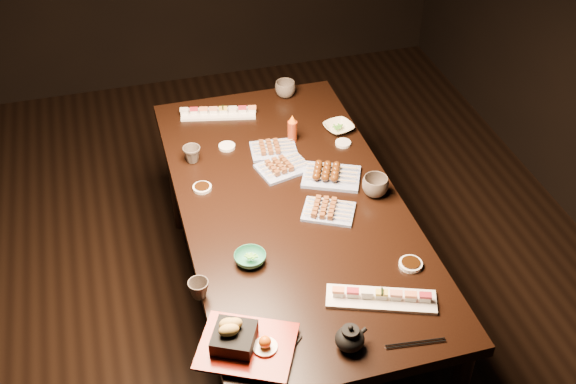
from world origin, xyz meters
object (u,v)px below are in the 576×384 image
(edamame_bowl_green, at_px, (250,258))
(condiment_bottle, at_px, (292,128))
(dining_table, at_px, (291,267))
(sushi_platter_near, at_px, (381,296))
(teapot, at_px, (350,337))
(edamame_bowl_cream, at_px, (339,128))
(tempura_tray, at_px, (246,339))
(sushi_platter_far, at_px, (218,111))
(yakitori_plate_right, at_px, (329,208))
(teacup_mid_right, at_px, (375,186))
(yakitori_plate_left, at_px, (274,146))
(yakitori_plate_center, at_px, (283,164))
(teacup_far_left, at_px, (192,154))
(teacup_near_left, at_px, (199,289))
(teacup_far_right, at_px, (285,89))

(edamame_bowl_green, distance_m, condiment_bottle, 0.81)
(dining_table, distance_m, sushi_platter_near, 0.74)
(teapot, bearing_deg, dining_table, 74.18)
(dining_table, xyz_separation_m, edamame_bowl_cream, (0.36, 0.45, 0.39))
(tempura_tray, bearing_deg, sushi_platter_far, 108.61)
(yakitori_plate_right, xyz_separation_m, edamame_bowl_green, (-0.37, -0.19, -0.01))
(dining_table, relative_size, sushi_platter_far, 5.04)
(sushi_platter_near, xyz_separation_m, tempura_tray, (-0.51, -0.09, 0.03))
(sushi_platter_near, relative_size, teacup_mid_right, 3.55)
(yakitori_plate_left, distance_m, edamame_bowl_green, 0.71)
(dining_table, relative_size, yakitori_plate_center, 8.33)
(edamame_bowl_green, distance_m, teacup_mid_right, 0.65)
(sushi_platter_near, bearing_deg, yakitori_plate_right, 113.96)
(teacup_far_left, bearing_deg, sushi_platter_near, -63.41)
(yakitori_plate_right, distance_m, teacup_mid_right, 0.23)
(sushi_platter_far, relative_size, condiment_bottle, 2.61)
(dining_table, relative_size, edamame_bowl_cream, 13.67)
(edamame_bowl_cream, relative_size, condiment_bottle, 0.96)
(sushi_platter_far, bearing_deg, teacup_near_left, 87.78)
(teapot, bearing_deg, yakitori_plate_right, 63.12)
(yakitori_plate_center, bearing_deg, yakitori_plate_right, -87.51)
(dining_table, relative_size, teapot, 15.28)
(yakitori_plate_left, xyz_separation_m, teacup_near_left, (-0.48, -0.78, 0.01))
(edamame_bowl_cream, xyz_separation_m, teapot, (-0.38, -1.22, 0.03))
(sushi_platter_near, height_order, teacup_far_left, teacup_far_left)
(teacup_mid_right, bearing_deg, dining_table, 173.69)
(edamame_bowl_green, bearing_deg, sushi_platter_near, -37.99)
(sushi_platter_near, distance_m, teapot, 0.24)
(sushi_platter_near, xyz_separation_m, edamame_bowl_cream, (0.20, 1.05, -0.01))
(edamame_bowl_green, bearing_deg, edamame_bowl_cream, 50.86)
(teacup_far_right, bearing_deg, yakitori_plate_right, -94.52)
(edamame_bowl_cream, bearing_deg, sushi_platter_far, 151.19)
(dining_table, bearing_deg, yakitori_plate_right, -30.19)
(dining_table, xyz_separation_m, sushi_platter_far, (-0.16, 0.73, 0.40))
(teacup_far_left, bearing_deg, sushi_platter_far, 61.14)
(tempura_tray, distance_m, condiment_bottle, 1.22)
(teacup_mid_right, xyz_separation_m, condiment_bottle, (-0.22, 0.47, 0.03))
(teacup_mid_right, bearing_deg, sushi_platter_near, -108.85)
(sushi_platter_near, distance_m, yakitori_plate_left, 0.99)
(sushi_platter_far, height_order, yakitori_plate_center, yakitori_plate_center)
(yakitori_plate_right, bearing_deg, yakitori_plate_center, 133.93)
(teapot, bearing_deg, teacup_far_left, 91.09)
(sushi_platter_far, bearing_deg, yakitori_plate_center, 122.83)
(dining_table, bearing_deg, teacup_far_left, 138.53)
(edamame_bowl_cream, height_order, teapot, teapot)
(yakitori_plate_right, distance_m, teacup_near_left, 0.66)
(sushi_platter_near, bearing_deg, dining_table, 125.24)
(yakitori_plate_left, height_order, tempura_tray, tempura_tray)
(yakitori_plate_left, bearing_deg, edamame_bowl_cream, 19.03)
(sushi_platter_far, bearing_deg, yakitori_plate_right, 121.37)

